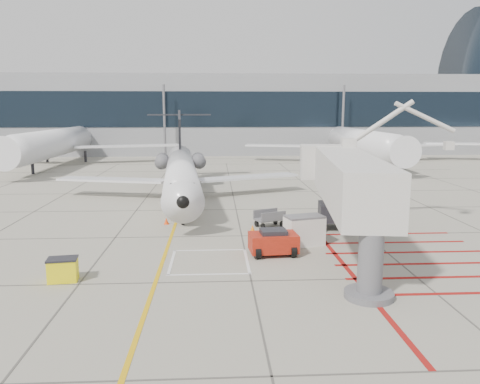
{
  "coord_description": "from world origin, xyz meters",
  "views": [
    {
      "loc": [
        -1.65,
        -24.88,
        7.96
      ],
      "look_at": [
        0.0,
        6.0,
        2.5
      ],
      "focal_mm": 35.0,
      "sensor_mm": 36.0,
      "label": 1
    }
  ],
  "objects": [
    {
      "name": "cone_nose",
      "position": [
        -5.12,
        7.38,
        0.23
      ],
      "size": [
        0.34,
        0.34,
        0.47
      ],
      "primitive_type": "cone",
      "color": "#F2410C",
      "rests_on": "ground_plane"
    },
    {
      "name": "terminal_building",
      "position": [
        10.0,
        70.0,
        7.0
      ],
      "size": [
        180.0,
        28.0,
        14.0
      ],
      "primitive_type": "cube",
      "color": "gray",
      "rests_on": "ground_plane"
    },
    {
      "name": "terminal_glass_band",
      "position": [
        10.0,
        55.95,
        8.0
      ],
      "size": [
        180.0,
        0.1,
        6.0
      ],
      "primitive_type": "cube",
      "color": "black",
      "rests_on": "ground_plane"
    },
    {
      "name": "cone_side",
      "position": [
        0.75,
        4.7,
        0.27
      ],
      "size": [
        0.39,
        0.39,
        0.54
      ],
      "primitive_type": "cone",
      "color": "orange",
      "rests_on": "ground_plane"
    },
    {
      "name": "spill_bin",
      "position": [
        -8.84,
        -3.52,
        0.57
      ],
      "size": [
        1.42,
        1.04,
        1.14
      ],
      "primitive_type": null,
      "rotation": [
        0.0,
        0.0,
        0.14
      ],
      "color": "#FBEB0D",
      "rests_on": "ground_plane"
    },
    {
      "name": "ground_power_unit",
      "position": [
        3.61,
        1.88,
        0.88
      ],
      "size": [
        2.48,
        1.81,
        1.76
      ],
      "primitive_type": null,
      "rotation": [
        0.0,
        0.0,
        0.25
      ],
      "color": "silver",
      "rests_on": "ground_plane"
    },
    {
      "name": "bg_aircraft_b",
      "position": [
        -24.46,
        46.0,
        5.78
      ],
      "size": [
        34.68,
        38.54,
        11.56
      ],
      "primitive_type": null,
      "color": "silver",
      "rests_on": "ground_plane"
    },
    {
      "name": "ground_plane",
      "position": [
        0.0,
        0.0,
        0.0
      ],
      "size": [
        260.0,
        260.0,
        0.0
      ],
      "primitive_type": "plane",
      "color": "gray",
      "rests_on": "ground"
    },
    {
      "name": "jet_bridge",
      "position": [
        5.69,
        -0.06,
        3.64
      ],
      "size": [
        10.88,
        19.14,
        7.27
      ],
      "primitive_type": null,
      "rotation": [
        0.0,
        0.0,
        -0.13
      ],
      "color": "silver",
      "rests_on": "ground_plane"
    },
    {
      "name": "baggage_cart",
      "position": [
        2.03,
        6.22,
        0.6
      ],
      "size": [
        2.23,
        1.87,
        1.2
      ],
      "primitive_type": null,
      "rotation": [
        0.0,
        0.0,
        0.41
      ],
      "color": "#5B5B60",
      "rests_on": "ground_plane"
    },
    {
      "name": "bg_aircraft_c",
      "position": [
        19.98,
        46.0,
        5.64
      ],
      "size": [
        33.82,
        37.58,
        11.27
      ],
      "primitive_type": null,
      "color": "silver",
      "rests_on": "ground_plane"
    },
    {
      "name": "pushback_tug",
      "position": [
        1.53,
        0.01,
        0.76
      ],
      "size": [
        2.74,
        1.85,
        1.52
      ],
      "primitive_type": null,
      "rotation": [
        0.0,
        0.0,
        0.08
      ],
      "color": "#AA2010",
      "rests_on": "ground_plane"
    },
    {
      "name": "regional_jet",
      "position": [
        -4.49,
        14.04,
        3.84
      ],
      "size": [
        25.48,
        31.05,
        7.68
      ],
      "primitive_type": null,
      "rotation": [
        0.0,
        0.0,
        0.08
      ],
      "color": "white",
      "rests_on": "ground_plane"
    }
  ]
}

